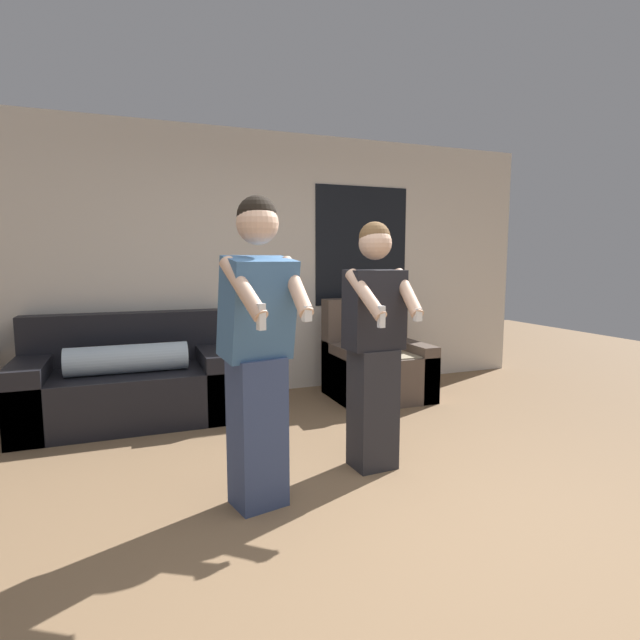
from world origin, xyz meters
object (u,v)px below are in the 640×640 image
at_px(armchair, 376,365).
at_px(person_left, 258,350).
at_px(couch, 129,383).
at_px(person_right, 374,344).

distance_m(armchair, person_left, 2.53).
distance_m(couch, person_right, 2.34).
xyz_separation_m(couch, armchair, (2.36, -0.14, 0.01)).
bearing_deg(person_right, armchair, 61.89).
bearing_deg(person_left, armchair, 46.98).
distance_m(couch, person_left, 2.14).
height_order(armchair, person_left, person_left).
distance_m(person_left, person_right, 0.89).
bearing_deg(person_right, couch, 132.28).
height_order(armchair, person_right, person_right).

